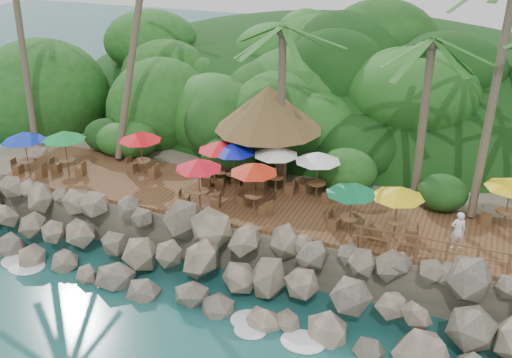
% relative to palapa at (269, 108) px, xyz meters
% --- Properties ---
extents(ground, '(140.00, 140.00, 0.00)m').
position_rel_palapa_xyz_m(ground, '(0.63, -9.18, -5.79)').
color(ground, '#19514F').
rests_on(ground, ground).
extents(land_base, '(32.00, 25.20, 2.10)m').
position_rel_palapa_xyz_m(land_base, '(0.63, 6.82, -4.74)').
color(land_base, gray).
rests_on(land_base, ground).
extents(jungle_hill, '(44.80, 28.00, 15.40)m').
position_rel_palapa_xyz_m(jungle_hill, '(0.63, 14.32, -5.79)').
color(jungle_hill, '#143811').
rests_on(jungle_hill, ground).
extents(seawall, '(29.00, 4.00, 2.30)m').
position_rel_palapa_xyz_m(seawall, '(0.63, -7.18, -4.64)').
color(seawall, gray).
rests_on(seawall, ground).
extents(terrace, '(26.00, 5.00, 0.20)m').
position_rel_palapa_xyz_m(terrace, '(0.63, -3.18, -3.59)').
color(terrace, brown).
rests_on(terrace, land_base).
extents(jungle_foliage, '(44.00, 16.00, 12.00)m').
position_rel_palapa_xyz_m(jungle_foliage, '(0.63, 5.82, -5.79)').
color(jungle_foliage, '#143811').
rests_on(jungle_foliage, ground).
extents(foam_line, '(25.20, 0.80, 0.06)m').
position_rel_palapa_xyz_m(foam_line, '(0.63, -8.88, -5.76)').
color(foam_line, white).
rests_on(foam_line, ground).
extents(palapa, '(5.37, 5.37, 4.60)m').
position_rel_palapa_xyz_m(palapa, '(0.00, 0.00, 0.00)').
color(palapa, brown).
rests_on(palapa, ground).
extents(dining_clusters, '(24.65, 5.34, 2.32)m').
position_rel_palapa_xyz_m(dining_clusters, '(-0.11, -3.22, -1.57)').
color(dining_clusters, brown).
rests_on(dining_clusters, terrace).
extents(railing, '(7.20, 0.10, 1.00)m').
position_rel_palapa_xyz_m(railing, '(9.38, -5.53, -2.88)').
color(railing, brown).
rests_on(railing, terrace).
extents(waiter, '(0.69, 0.56, 1.63)m').
position_rel_palapa_xyz_m(waiter, '(9.63, -4.16, -2.68)').
color(waiter, white).
rests_on(waiter, terrace).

